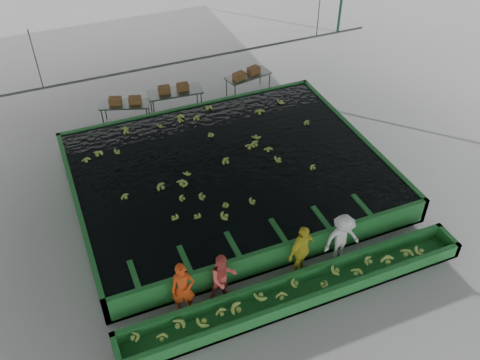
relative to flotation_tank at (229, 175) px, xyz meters
name	(u,v)px	position (x,y,z in m)	size (l,w,h in m)	color
ground	(246,213)	(0.00, -1.50, -0.45)	(80.00, 80.00, 0.00)	gray
shed_roof	(247,73)	(0.00, -1.50, 4.55)	(20.00, 22.00, 0.04)	gray
shed_posts	(247,151)	(0.00, -1.50, 2.05)	(20.00, 22.00, 5.00)	#163E25
flotation_tank	(229,175)	(0.00, 0.00, 0.00)	(10.00, 8.00, 0.90)	#206D2C
tank_water	(228,166)	(0.00, 0.00, 0.40)	(9.70, 7.70, 0.00)	black
sorting_trough	(299,292)	(0.00, -5.10, -0.20)	(10.00, 1.00, 0.50)	#206D2C
cableway_rail	(191,60)	(0.00, 3.50, 2.55)	(0.08, 0.08, 14.00)	#59605B
rail_hanger_left	(36,60)	(-5.00, 3.50, 3.55)	(0.04, 0.04, 2.00)	#59605B
rail_hanger_right	(319,11)	(5.00, 3.50, 3.55)	(0.04, 0.04, 2.00)	#59605B
worker_a	(183,289)	(-2.95, -4.30, 0.40)	(0.62, 0.41, 1.70)	#CD3E11
worker_b	(223,278)	(-1.85, -4.30, 0.34)	(0.76, 0.60, 1.57)	#DC5149
worker_c	(302,251)	(0.46, -4.30, 0.42)	(1.02, 0.42, 1.74)	yellow
worker_d	(342,239)	(1.75, -4.30, 0.38)	(1.07, 0.62, 1.66)	silver
packing_table_left	(126,113)	(-2.28, 5.10, -0.02)	(1.89, 0.76, 0.86)	#59605B
packing_table_mid	(176,102)	(-0.25, 5.06, 0.03)	(2.13, 0.85, 0.97)	#59605B
packing_table_right	(248,84)	(3.00, 5.32, -0.01)	(1.93, 0.77, 0.88)	#59605B
box_stack_left	(126,103)	(-2.24, 5.08, 0.41)	(1.22, 0.34, 0.26)	brown
box_stack_mid	(174,91)	(-0.30, 5.09, 0.52)	(1.20, 0.33, 0.26)	brown
box_stack_right	(247,76)	(2.90, 5.25, 0.43)	(1.27, 0.35, 0.27)	brown
floating_bananas	(220,152)	(0.00, 0.80, 0.40)	(9.00, 6.14, 0.12)	#8DB644
trough_bananas	(299,288)	(0.00, -5.10, -0.05)	(8.30, 0.55, 0.11)	#8DB644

